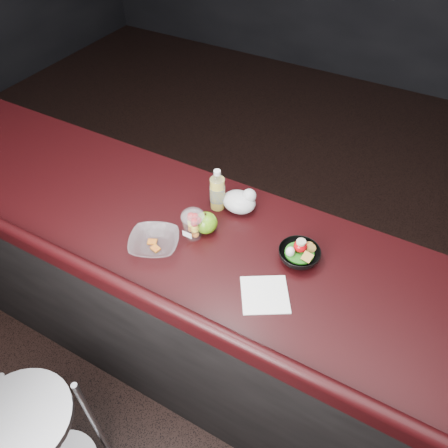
{
  "coord_description": "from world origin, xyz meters",
  "views": [
    {
      "loc": [
        0.62,
        -0.69,
        2.25
      ],
      "look_at": [
        0.06,
        0.32,
        1.1
      ],
      "focal_mm": 35.0,
      "sensor_mm": 36.0,
      "label": 1
    }
  ],
  "objects_px": {
    "green_apple": "(206,223)",
    "snack_bowl": "(299,254)",
    "lemonade_bottle": "(217,192)",
    "fruit_cup": "(193,223)",
    "takeout_bowl": "(154,243)",
    "stool_left": "(36,439)"
  },
  "relations": [
    {
      "from": "green_apple",
      "to": "snack_bowl",
      "type": "relative_size",
      "value": 0.49
    },
    {
      "from": "lemonade_bottle",
      "to": "fruit_cup",
      "type": "distance_m",
      "value": 0.19
    },
    {
      "from": "lemonade_bottle",
      "to": "snack_bowl",
      "type": "distance_m",
      "value": 0.42
    },
    {
      "from": "green_apple",
      "to": "snack_bowl",
      "type": "distance_m",
      "value": 0.38
    },
    {
      "from": "takeout_bowl",
      "to": "snack_bowl",
      "type": "bearing_deg",
      "value": 22.57
    },
    {
      "from": "stool_left",
      "to": "snack_bowl",
      "type": "bearing_deg",
      "value": 54.54
    },
    {
      "from": "lemonade_bottle",
      "to": "green_apple",
      "type": "height_order",
      "value": "lemonade_bottle"
    },
    {
      "from": "fruit_cup",
      "to": "takeout_bowl",
      "type": "xyz_separation_m",
      "value": [
        -0.1,
        -0.12,
        -0.04
      ]
    },
    {
      "from": "takeout_bowl",
      "to": "lemonade_bottle",
      "type": "bearing_deg",
      "value": 72.7
    },
    {
      "from": "stool_left",
      "to": "green_apple",
      "type": "relative_size",
      "value": 7.74
    },
    {
      "from": "green_apple",
      "to": "takeout_bowl",
      "type": "relative_size",
      "value": 0.38
    },
    {
      "from": "fruit_cup",
      "to": "green_apple",
      "type": "bearing_deg",
      "value": 59.31
    },
    {
      "from": "snack_bowl",
      "to": "takeout_bowl",
      "type": "bearing_deg",
      "value": -157.43
    },
    {
      "from": "snack_bowl",
      "to": "takeout_bowl",
      "type": "relative_size",
      "value": 0.78
    },
    {
      "from": "lemonade_bottle",
      "to": "takeout_bowl",
      "type": "xyz_separation_m",
      "value": [
        -0.1,
        -0.31,
        -0.06
      ]
    },
    {
      "from": "snack_bowl",
      "to": "takeout_bowl",
      "type": "xyz_separation_m",
      "value": [
        -0.5,
        -0.21,
        -0.01
      ]
    },
    {
      "from": "lemonade_bottle",
      "to": "green_apple",
      "type": "bearing_deg",
      "value": -78.61
    },
    {
      "from": "stool_left",
      "to": "green_apple",
      "type": "height_order",
      "value": "green_apple"
    },
    {
      "from": "lemonade_bottle",
      "to": "green_apple",
      "type": "relative_size",
      "value": 1.99
    },
    {
      "from": "stool_left",
      "to": "takeout_bowl",
      "type": "height_order",
      "value": "takeout_bowl"
    },
    {
      "from": "stool_left",
      "to": "snack_bowl",
      "type": "height_order",
      "value": "snack_bowl"
    },
    {
      "from": "stool_left",
      "to": "fruit_cup",
      "type": "height_order",
      "value": "fruit_cup"
    }
  ]
}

